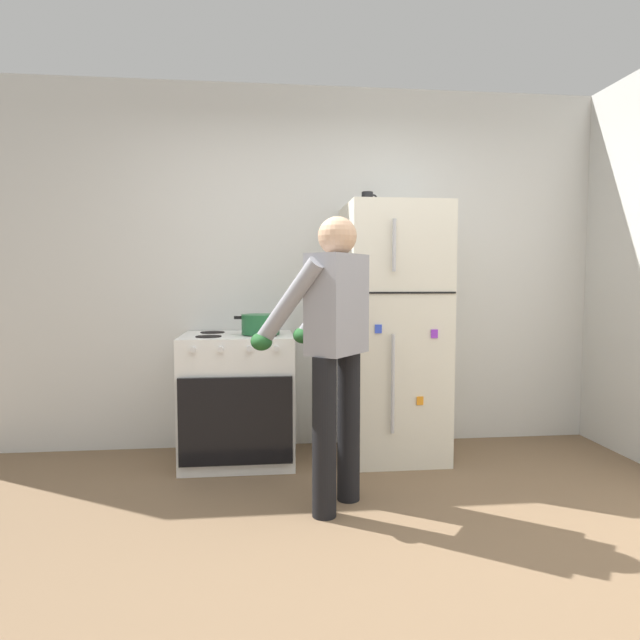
{
  "coord_description": "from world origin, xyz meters",
  "views": [
    {
      "loc": [
        -0.42,
        -2.17,
        1.25
      ],
      "look_at": [
        -0.05,
        1.32,
        1.0
      ],
      "focal_mm": 30.2,
      "sensor_mm": 36.0,
      "label": 1
    }
  ],
  "objects_px": {
    "refrigerator": "(393,332)",
    "person_cook": "(332,336)",
    "red_pot": "(261,324)",
    "stove_range": "(238,398)",
    "coffee_mug": "(368,199)"
  },
  "relations": [
    {
      "from": "refrigerator",
      "to": "red_pot",
      "type": "xyz_separation_m",
      "value": [
        -0.94,
        -0.05,
        0.07
      ]
    },
    {
      "from": "red_pot",
      "to": "stove_range",
      "type": "bearing_deg",
      "value": 166.08
    },
    {
      "from": "stove_range",
      "to": "coffee_mug",
      "type": "bearing_deg",
      "value": 3.76
    },
    {
      "from": "person_cook",
      "to": "coffee_mug",
      "type": "xyz_separation_m",
      "value": [
        0.37,
        0.89,
        0.88
      ]
    },
    {
      "from": "person_cook",
      "to": "red_pot",
      "type": "height_order",
      "value": "person_cook"
    },
    {
      "from": "refrigerator",
      "to": "person_cook",
      "type": "xyz_separation_m",
      "value": [
        -0.55,
        -0.84,
        0.06
      ]
    },
    {
      "from": "stove_range",
      "to": "person_cook",
      "type": "relative_size",
      "value": 0.56
    },
    {
      "from": "refrigerator",
      "to": "person_cook",
      "type": "height_order",
      "value": "refrigerator"
    },
    {
      "from": "refrigerator",
      "to": "stove_range",
      "type": "distance_m",
      "value": 1.19
    },
    {
      "from": "person_cook",
      "to": "stove_range",
      "type": "bearing_deg",
      "value": 123.45
    },
    {
      "from": "coffee_mug",
      "to": "red_pot",
      "type": "bearing_deg",
      "value": -172.49
    },
    {
      "from": "red_pot",
      "to": "person_cook",
      "type": "bearing_deg",
      "value": -63.82
    },
    {
      "from": "refrigerator",
      "to": "red_pot",
      "type": "distance_m",
      "value": 0.94
    },
    {
      "from": "red_pot",
      "to": "coffee_mug",
      "type": "xyz_separation_m",
      "value": [
        0.76,
        0.1,
        0.87
      ]
    },
    {
      "from": "refrigerator",
      "to": "stove_range",
      "type": "relative_size",
      "value": 2.0
    }
  ]
}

